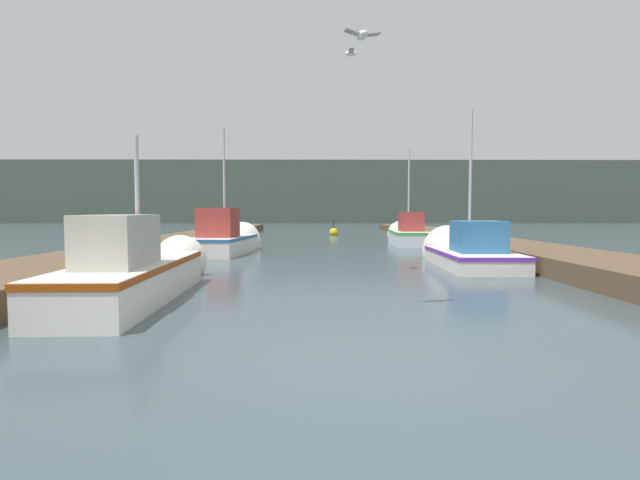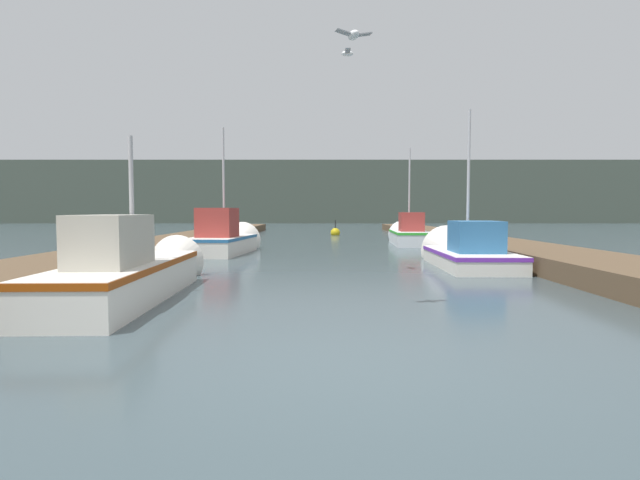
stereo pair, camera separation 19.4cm
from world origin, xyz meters
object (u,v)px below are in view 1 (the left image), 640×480
fishing_boat_1 (466,252)px  fishing_boat_3 (407,234)px  fishing_boat_0 (141,270)px  seagull_lead (362,35)px  channel_buoy (334,233)px  fishing_boat_2 (226,239)px  seagull_1 (351,53)px  mooring_piling_0 (408,229)px  mooring_piling_1 (232,227)px

fishing_boat_1 → fishing_boat_3: 9.08m
fishing_boat_0 → fishing_boat_1: 9.07m
fishing_boat_0 → seagull_lead: (3.85, -1.60, 3.63)m
channel_buoy → fishing_boat_2: bearing=-108.7°
fishing_boat_0 → seagull_1: (4.00, 3.00, 4.79)m
fishing_boat_0 → mooring_piling_0: (8.54, 19.73, 0.03)m
seagull_lead → channel_buoy: bearing=-108.4°
channel_buoy → mooring_piling_0: bearing=-32.1°
fishing_boat_2 → fishing_boat_3: size_ratio=0.98×
fishing_boat_2 → mooring_piling_1: bearing=104.0°
fishing_boat_0 → fishing_boat_3: bearing=60.8°
fishing_boat_1 → mooring_piling_0: size_ratio=5.02×
mooring_piling_1 → fishing_boat_2: bearing=-82.0°
fishing_boat_0 → mooring_piling_1: fishing_boat_0 is taller
fishing_boat_3 → channel_buoy: 8.75m
seagull_1 → seagull_lead: bearing=-2.6°
channel_buoy → seagull_lead: size_ratio=1.96×
fishing_boat_1 → mooring_piling_0: fishing_boat_1 is taller
seagull_lead → seagull_1: bearing=-109.2°
seagull_lead → seagull_1: 4.75m
mooring_piling_0 → seagull_lead: 22.14m
fishing_boat_0 → mooring_piling_1: size_ratio=4.42×
fishing_boat_2 → seagull_lead: bearing=-64.1°
fishing_boat_3 → seagull_1: seagull_1 is taller
fishing_boat_1 → seagull_1: bearing=-147.0°
mooring_piling_0 → fishing_boat_2: bearing=-129.7°
fishing_boat_0 → fishing_boat_1: fishing_boat_1 is taller
fishing_boat_0 → mooring_piling_1: 17.25m
mooring_piling_0 → mooring_piling_1: mooring_piling_1 is taller
fishing_boat_0 → seagull_1: size_ratio=10.80×
fishing_boat_0 → fishing_boat_3: fishing_boat_3 is taller
mooring_piling_1 → mooring_piling_0: bearing=14.5°
fishing_boat_3 → fishing_boat_0: bearing=-114.8°
fishing_boat_0 → fishing_boat_1: size_ratio=1.20×
mooring_piling_0 → mooring_piling_1: size_ratio=0.73×
fishing_boat_2 → mooring_piling_0: fishing_boat_2 is taller
fishing_boat_3 → mooring_piling_0: size_ratio=5.19×
fishing_boat_1 → seagull_lead: fishing_boat_1 is taller
fishing_boat_2 → seagull_1: seagull_1 is taller
fishing_boat_0 → mooring_piling_0: size_ratio=6.02×
channel_buoy → seagull_1: 20.04m
fishing_boat_3 → mooring_piling_1: bearing=163.9°
fishing_boat_1 → fishing_boat_3: bearing=91.3°
mooring_piling_0 → fishing_boat_3: bearing=-101.0°
fishing_boat_1 → mooring_piling_1: bearing=127.1°
mooring_piling_0 → channel_buoy: size_ratio=0.90×
fishing_boat_1 → channel_buoy: bearing=101.7°
mooring_piling_1 → fishing_boat_0: bearing=-85.9°
fishing_boat_1 → fishing_boat_2: 8.65m
fishing_boat_3 → channel_buoy: size_ratio=4.67×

